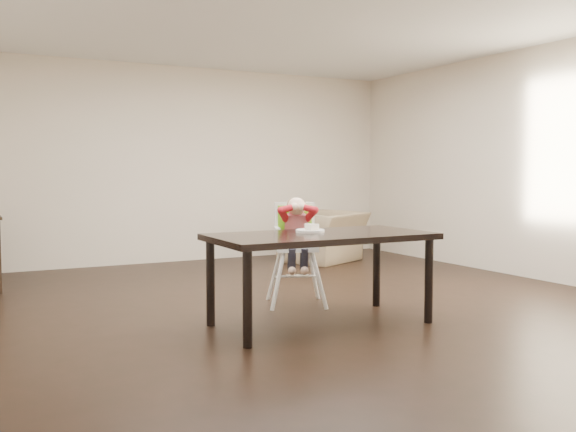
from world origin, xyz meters
name	(u,v)px	position (x,y,z in m)	size (l,w,h in m)	color
ground	(319,306)	(0.00, 0.00, 0.00)	(7.00, 7.00, 0.00)	black
room_walls	(320,106)	(0.00, 0.00, 1.86)	(6.02, 7.02, 2.71)	beige
dining_table	(321,243)	(-0.34, -0.61, 0.67)	(1.80, 0.90, 0.75)	black
high_chair	(296,229)	(-0.14, 0.19, 0.71)	(0.55, 0.55, 1.01)	white
plate	(311,229)	(-0.37, -0.49, 0.77)	(0.25, 0.25, 0.07)	white
armchair	(324,228)	(1.57, 2.55, 0.46)	(1.06, 0.69, 0.93)	#9B8662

